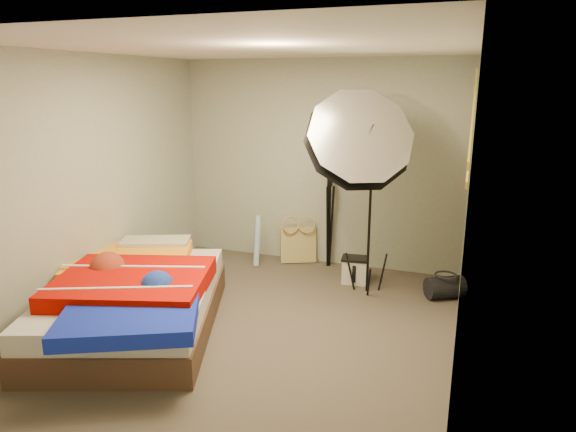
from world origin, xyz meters
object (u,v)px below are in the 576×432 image
at_px(duffel_bag, 445,287).
at_px(camera_tripod, 329,216).
at_px(tote_bag, 298,244).
at_px(wrapping_roll, 257,241).
at_px(bed, 134,299).
at_px(camera_case, 355,271).
at_px(photo_umbrella, 358,143).

relative_size(duffel_bag, camera_tripod, 0.35).
bearing_deg(duffel_bag, camera_tripod, 128.26).
distance_m(tote_bag, wrapping_roll, 0.53).
bearing_deg(bed, camera_tripod, 61.09).
bearing_deg(camera_case, photo_umbrella, -87.69).
distance_m(camera_case, bed, 2.46).
height_order(bed, camera_tripod, camera_tripod).
bearing_deg(bed, camera_case, 47.19).
height_order(wrapping_roll, bed, wrapping_roll).
xyz_separation_m(tote_bag, camera_tripod, (0.41, -0.03, 0.42)).
bearing_deg(wrapping_roll, photo_umbrella, -22.65).
height_order(wrapping_roll, camera_tripod, camera_tripod).
relative_size(tote_bag, camera_case, 1.60).
bearing_deg(camera_case, tote_bag, 144.03).
bearing_deg(bed, tote_bag, 69.97).
height_order(duffel_bag, camera_tripod, camera_tripod).
bearing_deg(bed, photo_umbrella, 39.06).
distance_m(wrapping_roll, camera_tripod, 0.94).
bearing_deg(camera_case, wrapping_roll, 165.41).
distance_m(bed, photo_umbrella, 2.60).
xyz_separation_m(duffel_bag, bed, (-2.66, -1.70, 0.18)).
height_order(tote_bag, duffel_bag, tote_bag).
relative_size(tote_bag, wrapping_roll, 0.71).
bearing_deg(photo_umbrella, camera_case, 99.47).
distance_m(photo_umbrella, camera_tripod, 1.39).
bearing_deg(photo_umbrella, tote_bag, 136.67).
height_order(camera_case, duffel_bag, camera_case).
distance_m(tote_bag, camera_case, 0.96).
relative_size(camera_case, camera_tripod, 0.25).
distance_m(wrapping_roll, photo_umbrella, 1.97).
distance_m(tote_bag, duffel_bag, 1.92).
height_order(wrapping_roll, camera_case, wrapping_roll).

